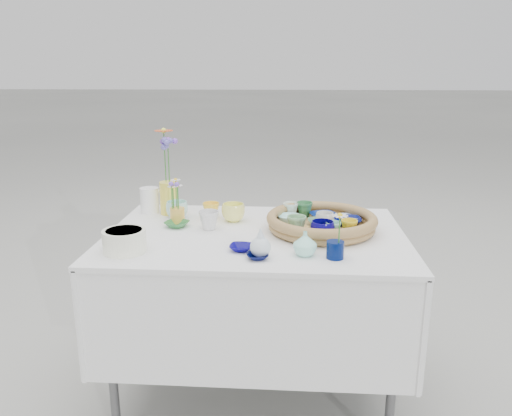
# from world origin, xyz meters

# --- Properties ---
(ground) EXTENTS (80.00, 80.00, 0.00)m
(ground) POSITION_xyz_m (0.00, 0.00, 0.00)
(ground) COLOR #A6A59C
(display_table) EXTENTS (1.26, 0.86, 0.77)m
(display_table) POSITION_xyz_m (0.00, 0.00, 0.00)
(display_table) COLOR white
(display_table) RESTS_ON ground
(wicker_tray) EXTENTS (0.47, 0.47, 0.08)m
(wicker_tray) POSITION_xyz_m (0.28, 0.05, 0.80)
(wicker_tray) COLOR brown
(wicker_tray) RESTS_ON display_table
(tray_ceramic_0) EXTENTS (0.15, 0.15, 0.03)m
(tray_ceramic_0) POSITION_xyz_m (0.30, 0.16, 0.80)
(tray_ceramic_0) COLOR navy
(tray_ceramic_0) RESTS_ON wicker_tray
(tray_ceramic_1) EXTENTS (0.12, 0.12, 0.03)m
(tray_ceramic_1) POSITION_xyz_m (0.40, 0.09, 0.80)
(tray_ceramic_1) COLOR #00074C
(tray_ceramic_1) RESTS_ON wicker_tray
(tray_ceramic_2) EXTENTS (0.09, 0.09, 0.06)m
(tray_ceramic_2) POSITION_xyz_m (0.39, -0.05, 0.81)
(tray_ceramic_2) COLOR yellow
(tray_ceramic_2) RESTS_ON wicker_tray
(tray_ceramic_3) EXTENTS (0.14, 0.14, 0.03)m
(tray_ceramic_3) POSITION_xyz_m (0.28, 0.06, 0.80)
(tray_ceramic_3) COLOR #4D815D
(tray_ceramic_3) RESTS_ON wicker_tray
(tray_ceramic_4) EXTENTS (0.09, 0.09, 0.07)m
(tray_ceramic_4) POSITION_xyz_m (0.17, -0.05, 0.82)
(tray_ceramic_4) COLOR #80B883
(tray_ceramic_4) RESTS_ON wicker_tray
(tray_ceramic_5) EXTENTS (0.13, 0.13, 0.03)m
(tray_ceramic_5) POSITION_xyz_m (0.14, 0.11, 0.80)
(tray_ceramic_5) COLOR #B3EEEB
(tray_ceramic_5) RESTS_ON wicker_tray
(tray_ceramic_6) EXTENTS (0.09, 0.09, 0.07)m
(tray_ceramic_6) POSITION_xyz_m (0.15, 0.20, 0.82)
(tray_ceramic_6) COLOR silver
(tray_ceramic_6) RESTS_ON wicker_tray
(tray_ceramic_7) EXTENTS (0.09, 0.09, 0.06)m
(tray_ceramic_7) POSITION_xyz_m (0.29, 0.06, 0.81)
(tray_ceramic_7) COLOR silver
(tray_ceramic_7) RESTS_ON wicker_tray
(tray_ceramic_8) EXTENTS (0.10, 0.10, 0.02)m
(tray_ceramic_8) POSITION_xyz_m (0.41, 0.16, 0.79)
(tray_ceramic_8) COLOR #99B7E9
(tray_ceramic_8) RESTS_ON wicker_tray
(tray_ceramic_9) EXTENTS (0.12, 0.12, 0.07)m
(tray_ceramic_9) POSITION_xyz_m (0.27, -0.11, 0.82)
(tray_ceramic_9) COLOR #09025F
(tray_ceramic_9) RESTS_ON wicker_tray
(tray_ceramic_10) EXTENTS (0.12, 0.12, 0.02)m
(tray_ceramic_10) POSITION_xyz_m (0.18, -0.03, 0.79)
(tray_ceramic_10) COLOR #DAA052
(tray_ceramic_10) RESTS_ON wicker_tray
(tray_ceramic_11) EXTENTS (0.08, 0.08, 0.06)m
(tray_ceramic_11) POSITION_xyz_m (0.32, -0.07, 0.81)
(tray_ceramic_11) COLOR #82D0AD
(tray_ceramic_11) RESTS_ON wicker_tray
(tray_ceramic_12) EXTENTS (0.10, 0.10, 0.07)m
(tray_ceramic_12) POSITION_xyz_m (0.21, 0.21, 0.82)
(tray_ceramic_12) COLOR #317642
(tray_ceramic_12) RESTS_ON wicker_tray
(loose_ceramic_0) EXTENTS (0.09, 0.09, 0.07)m
(loose_ceramic_0) POSITION_xyz_m (-0.22, 0.22, 0.80)
(loose_ceramic_0) COLOR yellow
(loose_ceramic_0) RESTS_ON display_table
(loose_ceramic_1) EXTENTS (0.12, 0.12, 0.08)m
(loose_ceramic_1) POSITION_xyz_m (-0.11, 0.17, 0.81)
(loose_ceramic_1) COLOR #FFFD75
(loose_ceramic_1) RESTS_ON display_table
(loose_ceramic_2) EXTENTS (0.13, 0.13, 0.02)m
(loose_ceramic_2) POSITION_xyz_m (-0.35, 0.06, 0.78)
(loose_ceramic_2) COLOR #30793B
(loose_ceramic_2) RESTS_ON display_table
(loose_ceramic_3) EXTENTS (0.11, 0.11, 0.08)m
(loose_ceramic_3) POSITION_xyz_m (-0.21, 0.04, 0.81)
(loose_ceramic_3) COLOR silver
(loose_ceramic_3) RESTS_ON display_table
(loose_ceramic_4) EXTENTS (0.10, 0.10, 0.02)m
(loose_ceramic_4) POSITION_xyz_m (-0.04, -0.22, 0.78)
(loose_ceramic_4) COLOR #070268
(loose_ceramic_4) RESTS_ON display_table
(loose_ceramic_5) EXTENTS (0.13, 0.13, 0.08)m
(loose_ceramic_5) POSITION_xyz_m (-0.38, 0.20, 0.81)
(loose_ceramic_5) COLOR #AFECE5
(loose_ceramic_5) RESTS_ON display_table
(loose_ceramic_6) EXTENTS (0.10, 0.10, 0.02)m
(loose_ceramic_6) POSITION_xyz_m (0.03, -0.30, 0.77)
(loose_ceramic_6) COLOR #050A38
(loose_ceramic_6) RESTS_ON display_table
(fluted_bowl) EXTENTS (0.20, 0.20, 0.09)m
(fluted_bowl) POSITION_xyz_m (-0.48, -0.26, 0.81)
(fluted_bowl) COLOR white
(fluted_bowl) RESTS_ON display_table
(bud_vase_paleblue) EXTENTS (0.10, 0.10, 0.12)m
(bud_vase_paleblue) POSITION_xyz_m (0.04, -0.28, 0.82)
(bud_vase_paleblue) COLOR silver
(bud_vase_paleblue) RESTS_ON display_table
(bud_vase_seafoam) EXTENTS (0.12, 0.12, 0.09)m
(bud_vase_seafoam) POSITION_xyz_m (0.20, -0.25, 0.81)
(bud_vase_seafoam) COLOR #9DEFD9
(bud_vase_seafoam) RESTS_ON display_table
(bud_vase_cobalt) EXTENTS (0.07, 0.07, 0.06)m
(bud_vase_cobalt) POSITION_xyz_m (0.31, -0.28, 0.80)
(bud_vase_cobalt) COLOR #000E44
(bud_vase_cobalt) RESTS_ON display_table
(single_daisy) EXTENTS (0.08, 0.08, 0.12)m
(single_daisy) POSITION_xyz_m (0.32, -0.29, 0.88)
(single_daisy) COLOR white
(single_daisy) RESTS_ON bud_vase_cobalt
(tall_vase_yellow) EXTENTS (0.11, 0.11, 0.16)m
(tall_vase_yellow) POSITION_xyz_m (-0.44, 0.27, 0.84)
(tall_vase_yellow) COLOR #FFEB48
(tall_vase_yellow) RESTS_ON display_table
(gerbera) EXTENTS (0.10, 0.10, 0.26)m
(gerbera) POSITION_xyz_m (-0.45, 0.28, 1.04)
(gerbera) COLOR #E55829
(gerbera) RESTS_ON tall_vase_yellow
(hydrangea) EXTENTS (0.09, 0.09, 0.25)m
(hydrangea) POSITION_xyz_m (-0.43, 0.27, 1.01)
(hydrangea) COLOR #5E55B5
(hydrangea) RESTS_ON tall_vase_yellow
(white_pitcher) EXTENTS (0.14, 0.10, 0.12)m
(white_pitcher) POSITION_xyz_m (-0.54, 0.29, 0.83)
(white_pitcher) COLOR white
(white_pitcher) RESTS_ON display_table
(daisy_cup) EXTENTS (0.07, 0.07, 0.07)m
(daisy_cup) POSITION_xyz_m (-0.36, 0.12, 0.80)
(daisy_cup) COLOR gold
(daisy_cup) RESTS_ON display_table
(daisy_posy) EXTENTS (0.09, 0.09, 0.13)m
(daisy_posy) POSITION_xyz_m (-0.37, 0.12, 0.90)
(daisy_posy) COLOR white
(daisy_posy) RESTS_ON daisy_cup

